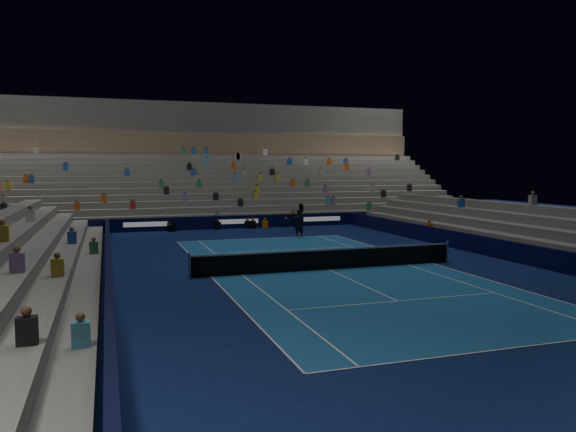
# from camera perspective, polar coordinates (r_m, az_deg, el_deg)

# --- Properties ---
(ground) EXTENTS (90.00, 90.00, 0.00)m
(ground) POSITION_cam_1_polar(r_m,az_deg,el_deg) (25.76, 4.20, -5.55)
(ground) COLOR #0B1847
(ground) RESTS_ON ground
(court_surface) EXTENTS (10.97, 23.77, 0.01)m
(court_surface) POSITION_cam_1_polar(r_m,az_deg,el_deg) (25.76, 4.20, -5.53)
(court_surface) COLOR #1A5790
(court_surface) RESTS_ON ground
(sponsor_barrier_far) EXTENTS (44.00, 0.25, 1.00)m
(sponsor_barrier_far) POSITION_cam_1_polar(r_m,az_deg,el_deg) (43.21, -5.19, -0.61)
(sponsor_barrier_far) COLOR black
(sponsor_barrier_far) RESTS_ON ground
(sponsor_barrier_east) EXTENTS (0.25, 37.00, 1.00)m
(sponsor_barrier_east) POSITION_cam_1_polar(r_m,az_deg,el_deg) (30.68, 21.23, -3.23)
(sponsor_barrier_east) COLOR #080832
(sponsor_barrier_east) RESTS_ON ground
(sponsor_barrier_west) EXTENTS (0.25, 37.00, 1.00)m
(sponsor_barrier_west) POSITION_cam_1_polar(r_m,az_deg,el_deg) (23.78, -18.06, -5.44)
(sponsor_barrier_west) COLOR black
(sponsor_barrier_west) RESTS_ON ground
(grandstand_main) EXTENTS (44.00, 15.20, 11.20)m
(grandstand_main) POSITION_cam_1_polar(r_m,az_deg,el_deg) (52.22, -7.55, 3.50)
(grandstand_main) COLOR slate
(grandstand_main) RESTS_ON ground
(grandstand_east) EXTENTS (5.00, 37.00, 2.50)m
(grandstand_east) POSITION_cam_1_polar(r_m,az_deg,el_deg) (32.93, 25.92, -2.12)
(grandstand_east) COLOR slate
(grandstand_east) RESTS_ON ground
(grandstand_west) EXTENTS (5.00, 37.00, 2.50)m
(grandstand_west) POSITION_cam_1_polar(r_m,az_deg,el_deg) (23.96, -26.43, -4.63)
(grandstand_west) COLOR slate
(grandstand_west) RESTS_ON ground
(tennis_net) EXTENTS (12.90, 0.10, 1.10)m
(tennis_net) POSITION_cam_1_polar(r_m,az_deg,el_deg) (25.67, 4.21, -4.44)
(tennis_net) COLOR #B2B2B7
(tennis_net) RESTS_ON ground
(tennis_player) EXTENTS (0.79, 0.59, 1.95)m
(tennis_player) POSITION_cam_1_polar(r_m,az_deg,el_deg) (36.96, 1.13, -0.80)
(tennis_player) COLOR black
(tennis_player) RESTS_ON ground
(broadcast_camera) EXTENTS (0.65, 1.03, 0.66)m
(broadcast_camera) POSITION_cam_1_polar(r_m,az_deg,el_deg) (41.82, -11.92, -1.11)
(broadcast_camera) COLOR black
(broadcast_camera) RESTS_ON ground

